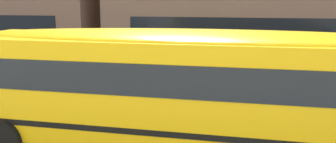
% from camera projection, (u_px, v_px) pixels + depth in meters
% --- Properties ---
extents(ground_plane, '(400.00, 400.00, 0.00)m').
position_uv_depth(ground_plane, '(96.00, 120.00, 10.36)').
color(ground_plane, '#424244').
extents(sidewalk_far, '(120.00, 3.00, 0.01)m').
position_uv_depth(sidewalk_far, '(163.00, 68.00, 18.23)').
color(sidewalk_far, gray).
rests_on(sidewalk_far, ground_plane).
extents(lane_centreline, '(110.00, 0.16, 0.01)m').
position_uv_depth(lane_centreline, '(96.00, 120.00, 10.36)').
color(lane_centreline, silver).
rests_on(lane_centreline, ground_plane).
extents(school_bus, '(12.34, 2.94, 2.76)m').
position_uv_depth(school_bus, '(213.00, 84.00, 7.63)').
color(school_bus, yellow).
rests_on(school_bus, ground_plane).
extents(parked_car_maroon_end_of_row, '(3.91, 1.90, 1.64)m').
position_uv_depth(parked_car_maroon_end_of_row, '(18.00, 56.00, 16.56)').
color(parked_car_maroon_end_of_row, maroon).
rests_on(parked_car_maroon_end_of_row, ground_plane).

